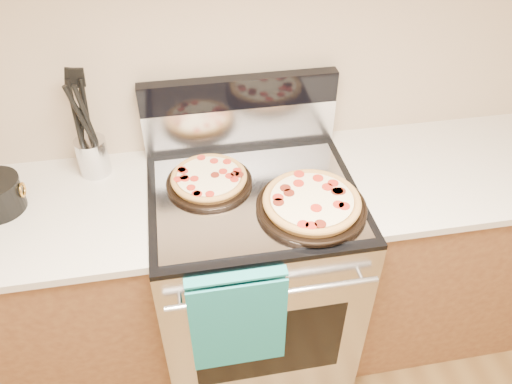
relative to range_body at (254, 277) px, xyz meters
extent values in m
plane|color=tan|center=(0.00, 0.35, 0.90)|extent=(4.00, 0.00, 4.00)
cube|color=#B7B7BC|center=(0.00, 0.00, 0.00)|extent=(0.76, 0.68, 0.90)
cube|color=black|center=(0.00, -0.34, 0.00)|extent=(0.56, 0.01, 0.40)
cube|color=black|center=(0.00, 0.00, 0.46)|extent=(0.76, 0.68, 0.02)
cube|color=silver|center=(0.00, 0.31, 0.56)|extent=(0.76, 0.06, 0.18)
cube|color=black|center=(0.00, 0.31, 0.71)|extent=(0.76, 0.06, 0.12)
cylinder|color=silver|center=(0.00, -0.38, 0.35)|extent=(0.70, 0.03, 0.03)
cube|color=gray|center=(0.00, -0.03, 0.47)|extent=(0.70, 0.55, 0.01)
cube|color=brown|center=(-0.88, 0.03, -0.01)|extent=(1.00, 0.62, 0.88)
cube|color=beige|center=(-0.88, 0.03, 0.45)|extent=(1.02, 0.64, 0.03)
cube|color=brown|center=(0.88, 0.03, -0.01)|extent=(1.00, 0.62, 0.88)
cube|color=beige|center=(0.88, 0.03, 0.45)|extent=(1.02, 0.64, 0.03)
cylinder|color=silver|center=(-0.57, 0.24, 0.53)|extent=(0.12, 0.12, 0.14)
camera|label=1|loc=(-0.24, -1.37, 1.63)|focal=35.00mm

